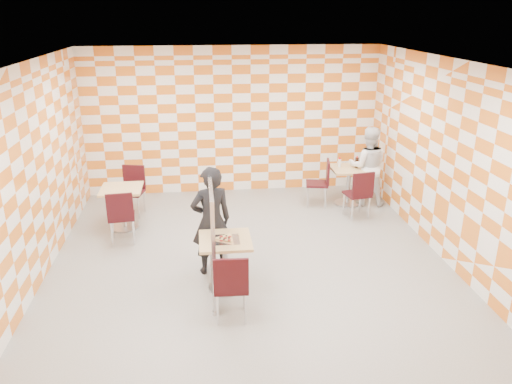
% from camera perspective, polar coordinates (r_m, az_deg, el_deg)
% --- Properties ---
extents(room_shell, '(7.00, 7.00, 7.00)m').
position_cam_1_polar(room_shell, '(7.48, -1.07, 3.39)').
color(room_shell, gray).
rests_on(room_shell, ground).
extents(main_table, '(0.70, 0.70, 0.75)m').
position_cam_1_polar(main_table, '(6.85, -3.50, -7.23)').
color(main_table, '#D9B575').
rests_on(main_table, ground).
extents(second_table, '(0.70, 0.70, 0.75)m').
position_cam_1_polar(second_table, '(9.97, 10.54, 1.40)').
color(second_table, '#D9B575').
rests_on(second_table, ground).
extents(empty_table, '(0.70, 0.70, 0.75)m').
position_cam_1_polar(empty_table, '(9.02, -15.02, -0.99)').
color(empty_table, '#D9B575').
rests_on(empty_table, ground).
extents(chair_main_front, '(0.44, 0.45, 0.92)m').
position_cam_1_polar(chair_main_front, '(6.14, -2.87, -10.34)').
color(chair_main_front, black).
rests_on(chair_main_front, ground).
extents(chair_second_front, '(0.49, 0.50, 0.92)m').
position_cam_1_polar(chair_second_front, '(9.27, 11.78, 0.11)').
color(chair_second_front, black).
rests_on(chair_second_front, ground).
extents(chair_second_side, '(0.50, 0.50, 0.92)m').
position_cam_1_polar(chair_second_side, '(9.79, 7.55, 1.45)').
color(chair_second_side, black).
rests_on(chair_second_side, ground).
extents(chair_empty_near, '(0.46, 0.47, 0.92)m').
position_cam_1_polar(chair_empty_near, '(8.39, -15.18, -2.37)').
color(chair_empty_near, black).
rests_on(chair_empty_near, ground).
extents(chair_empty_far, '(0.50, 0.51, 0.92)m').
position_cam_1_polar(chair_empty_far, '(9.61, -13.90, 0.65)').
color(chair_empty_far, black).
rests_on(chair_empty_far, ground).
extents(partition, '(0.08, 1.38, 1.55)m').
position_cam_1_polar(partition, '(6.74, -5.04, -5.10)').
color(partition, white).
rests_on(partition, ground).
extents(man_dark, '(0.67, 0.51, 1.62)m').
position_cam_1_polar(man_dark, '(7.17, -5.14, -3.30)').
color(man_dark, black).
rests_on(man_dark, ground).
extents(man_white, '(0.88, 0.75, 1.56)m').
position_cam_1_polar(man_white, '(9.97, 12.64, 2.91)').
color(man_white, white).
rests_on(man_white, ground).
extents(pizza_on_foil, '(0.40, 0.40, 0.04)m').
position_cam_1_polar(pizza_on_foil, '(6.73, -3.54, -5.33)').
color(pizza_on_foil, silver).
rests_on(pizza_on_foil, main_table).
extents(sport_bottle, '(0.06, 0.06, 0.20)m').
position_cam_1_polar(sport_bottle, '(9.89, 9.52, 3.33)').
color(sport_bottle, white).
rests_on(sport_bottle, second_table).
extents(soda_bottle, '(0.07, 0.07, 0.23)m').
position_cam_1_polar(soda_bottle, '(9.91, 11.44, 3.32)').
color(soda_bottle, black).
rests_on(soda_bottle, second_table).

